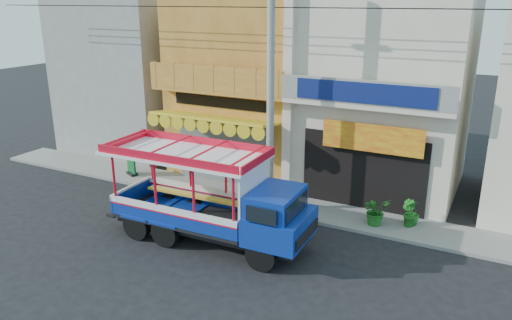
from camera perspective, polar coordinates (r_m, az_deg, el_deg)
The scene contains 12 objects.
ground at distance 15.71m, azimuth -0.43°, elevation -10.87°, with size 90.00×90.00×0.00m, color black.
sidewalk at distance 18.96m, azimuth 5.21°, elevation -5.46°, with size 30.00×2.00×0.12m, color slate.
shophouse_left at distance 22.93m, azimuth -0.08°, elevation 9.29°, with size 6.00×7.50×8.24m.
shophouse_right at distance 20.91m, azimuth 14.84°, elevation 7.84°, with size 6.00×6.75×8.24m.
party_pilaster at distance 18.91m, azimuth 3.71°, elevation 7.04°, with size 0.35×0.30×8.00m, color beige.
filler_building_left at distance 26.91m, azimuth -13.60°, elevation 9.43°, with size 6.00×6.00×7.60m, color gray.
utility_pole at distance 17.28m, azimuth 2.14°, elevation 9.50°, with size 28.00×0.26×9.00m.
songthaew_truck at distance 15.75m, azimuth -3.92°, elevation -4.66°, with size 6.84×2.42×3.17m.
green_sign at distance 22.70m, azimuth -14.04°, elevation -0.60°, with size 0.65×0.51×1.03m.
potted_plant_a at distance 17.72m, azimuth 13.56°, elevation -5.66°, with size 0.91×0.79×1.01m, color #1C631C.
potted_plant_b at distance 17.93m, azimuth 17.05°, elevation -5.84°, with size 0.51×0.41×0.92m, color #1C631C.
potted_plant_c at distance 18.06m, azimuth 17.41°, elevation -5.72°, with size 0.51×0.51×0.91m, color #1C631C.
Camera 1 is at (6.39, -12.18, 7.59)m, focal length 35.00 mm.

